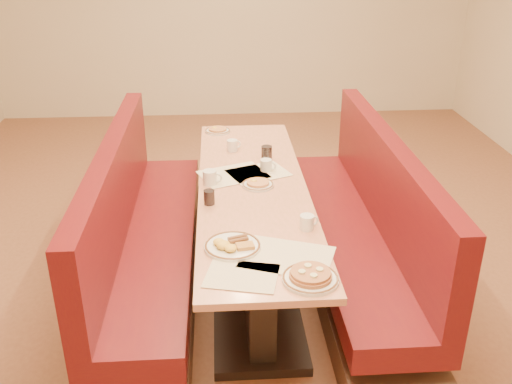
{
  "coord_description": "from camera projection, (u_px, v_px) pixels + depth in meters",
  "views": [
    {
      "loc": [
        -0.21,
        -3.35,
        2.29
      ],
      "look_at": [
        0.0,
        -0.29,
        0.85
      ],
      "focal_mm": 40.0,
      "sensor_mm": 36.0,
      "label": 1
    }
  ],
  "objects": [
    {
      "name": "booth_right",
      "position": [
        359.0,
        235.0,
        3.9
      ],
      "size": [
        0.55,
        2.5,
        1.05
      ],
      "color": "#4C3326",
      "rests_on": "ground"
    },
    {
      "name": "coffee_mug_d",
      "position": [
        233.0,
        145.0,
        4.27
      ],
      "size": [
        0.11,
        0.08,
        0.08
      ],
      "rotation": [
        0.0,
        0.0,
        0.42
      ],
      "color": "silver",
      "rests_on": "diner_table"
    },
    {
      "name": "coffee_mug_a",
      "position": [
        307.0,
        222.0,
        3.16
      ],
      "size": [
        0.11,
        0.08,
        0.08
      ],
      "rotation": [
        0.0,
        0.0,
        0.31
      ],
      "color": "silver",
      "rests_on": "diner_table"
    },
    {
      "name": "ground",
      "position": [
        253.0,
        284.0,
        4.01
      ],
      "size": [
        8.0,
        8.0,
        0.0
      ],
      "primitive_type": "plane",
      "color": "#9E6647",
      "rests_on": "ground"
    },
    {
      "name": "soda_tumbler_near",
      "position": [
        209.0,
        197.0,
        3.45
      ],
      "size": [
        0.07,
        0.07,
        0.09
      ],
      "color": "black",
      "rests_on": "diner_table"
    },
    {
      "name": "coffee_mug_c",
      "position": [
        266.0,
        165.0,
        3.91
      ],
      "size": [
        0.11,
        0.08,
        0.08
      ],
      "rotation": [
        0.0,
        0.0,
        -0.3
      ],
      "color": "silver",
      "rests_on": "diner_table"
    },
    {
      "name": "extra_plate_far",
      "position": [
        218.0,
        130.0,
        4.67
      ],
      "size": [
        0.21,
        0.21,
        0.04
      ],
      "rotation": [
        0.0,
        0.0,
        0.29
      ],
      "color": "silver",
      "rests_on": "diner_table"
    },
    {
      "name": "placemat_near_left",
      "position": [
        242.0,
        276.0,
        2.75
      ],
      "size": [
        0.4,
        0.33,
        0.0
      ],
      "primitive_type": "cube",
      "rotation": [
        0.0,
        0.0,
        -0.23
      ],
      "color": "#F8ECC2",
      "rests_on": "diner_table"
    },
    {
      "name": "extra_plate_mid",
      "position": [
        258.0,
        184.0,
        3.7
      ],
      "size": [
        0.21,
        0.21,
        0.04
      ],
      "rotation": [
        0.0,
        0.0,
        -0.22
      ],
      "color": "silver",
      "rests_on": "diner_table"
    },
    {
      "name": "coffee_mug_b",
      "position": [
        210.0,
        177.0,
        3.71
      ],
      "size": [
        0.13,
        0.09,
        0.1
      ],
      "rotation": [
        0.0,
        0.0,
        -0.13
      ],
      "color": "silver",
      "rests_on": "diner_table"
    },
    {
      "name": "pancake_plate",
      "position": [
        310.0,
        277.0,
        2.71
      ],
      "size": [
        0.27,
        0.27,
        0.06
      ],
      "rotation": [
        0.0,
        0.0,
        -0.27
      ],
      "color": "silver",
      "rests_on": "diner_table"
    },
    {
      "name": "placemat_near_right",
      "position": [
        287.0,
        257.0,
        2.91
      ],
      "size": [
        0.54,
        0.47,
        0.0
      ],
      "primitive_type": "cube",
      "rotation": [
        0.0,
        0.0,
        -0.36
      ],
      "color": "#F8ECC2",
      "rests_on": "diner_table"
    },
    {
      "name": "booth_left",
      "position": [
        144.0,
        243.0,
        3.81
      ],
      "size": [
        0.55,
        2.5,
        1.05
      ],
      "color": "#4C3326",
      "rests_on": "ground"
    },
    {
      "name": "eggs_plate",
      "position": [
        232.0,
        246.0,
        2.98
      ],
      "size": [
        0.3,
        0.3,
        0.06
      ],
      "rotation": [
        0.0,
        0.0,
        0.16
      ],
      "color": "silver",
      "rests_on": "diner_table"
    },
    {
      "name": "diner_table",
      "position": [
        253.0,
        237.0,
        3.85
      ],
      "size": [
        0.7,
        2.5,
        0.75
      ],
      "color": "black",
      "rests_on": "ground"
    },
    {
      "name": "placemat_far_left",
      "position": [
        233.0,
        174.0,
        3.87
      ],
      "size": [
        0.52,
        0.46,
        0.0
      ],
      "primitive_type": "cube",
      "rotation": [
        0.0,
        0.0,
        0.38
      ],
      "color": "#F8ECC2",
      "rests_on": "diner_table"
    },
    {
      "name": "placemat_far_right",
      "position": [
        258.0,
        173.0,
        3.89
      ],
      "size": [
        0.47,
        0.42,
        0.0
      ],
      "primitive_type": "cube",
      "rotation": [
        0.0,
        0.0,
        0.39
      ],
      "color": "#F8ECC2",
      "rests_on": "diner_table"
    },
    {
      "name": "soda_tumbler_mid",
      "position": [
        267.0,
        153.0,
        4.09
      ],
      "size": [
        0.08,
        0.08,
        0.11
      ],
      "color": "black",
      "rests_on": "diner_table"
    }
  ]
}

